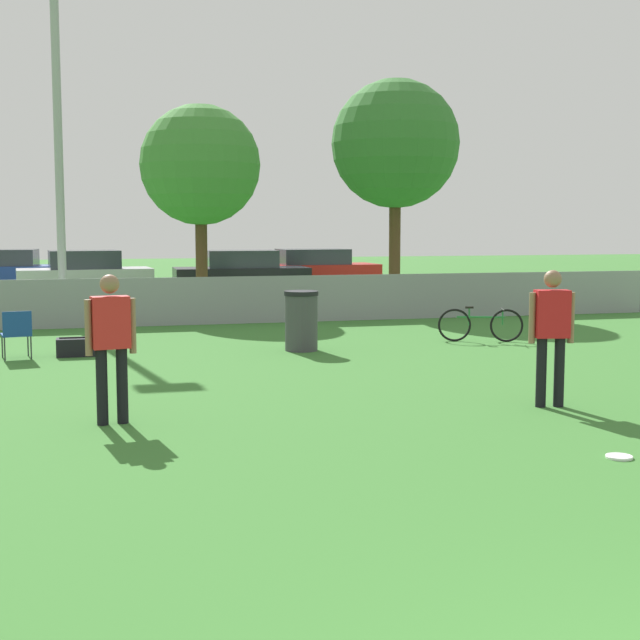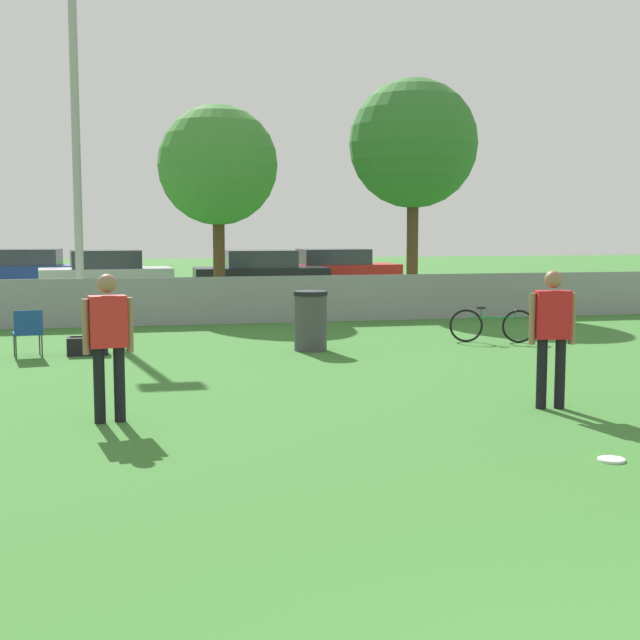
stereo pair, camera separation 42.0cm
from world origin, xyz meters
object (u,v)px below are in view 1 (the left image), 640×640
object	(u,v)px
player_thrower_red	(111,337)
frisbee_disc	(619,457)
tree_far_right	(396,144)
parked_car_blue	(0,272)
parked_car_silver	(85,276)
parked_car_red	(313,270)
light_pole	(57,116)
parked_car_dark	(241,274)
trash_bin	(301,321)
gear_bag_sideline	(77,347)
bicycle_sideline	(481,325)
tree_near_pole	(200,166)
player_defender_red	(551,328)
folding_chair_sideline	(17,331)

from	to	relation	value
player_thrower_red	frisbee_disc	bearing A→B (deg)	-40.04
tree_far_right	parked_car_blue	world-z (taller)	tree_far_right
parked_car_silver	parked_car_red	xyz separation A→B (m)	(7.80, 1.65, -0.01)
light_pole	frisbee_disc	bearing A→B (deg)	-69.09
light_pole	parked_car_dark	distance (m)	9.17
light_pole	parked_car_silver	size ratio (longest dim) A/B	1.94
frisbee_disc	trash_bin	size ratio (longest dim) A/B	0.24
parked_car_blue	parked_car_dark	world-z (taller)	parked_car_dark
trash_bin	light_pole	bearing A→B (deg)	123.92
light_pole	trash_bin	bearing A→B (deg)	-56.08
frisbee_disc	trash_bin	bearing A→B (deg)	98.70
player_thrower_red	parked_car_silver	world-z (taller)	player_thrower_red
tree_far_right	parked_car_silver	world-z (taller)	tree_far_right
tree_far_right	gear_bag_sideline	distance (m)	12.11
player_thrower_red	bicycle_sideline	size ratio (longest dim) A/B	1.09
bicycle_sideline	parked_car_blue	world-z (taller)	parked_car_blue
gear_bag_sideline	parked_car_dark	bearing A→B (deg)	67.78
tree_near_pole	gear_bag_sideline	size ratio (longest dim) A/B	7.88
player_defender_red	frisbee_disc	size ratio (longest dim) A/B	6.54
light_pole	folding_chair_sideline	world-z (taller)	light_pole
folding_chair_sideline	parked_car_silver	xyz separation A→B (m)	(1.13, 12.96, 0.23)
frisbee_disc	parked_car_red	distance (m)	23.14
parked_car_dark	parked_car_blue	bearing A→B (deg)	155.33
folding_chair_sideline	parked_car_silver	distance (m)	13.01
tree_near_pole	player_defender_red	distance (m)	14.61
light_pole	parked_car_red	world-z (taller)	light_pole
light_pole	bicycle_sideline	xyz separation A→B (m)	(8.02, -6.13, -4.50)
tree_near_pole	parked_car_silver	size ratio (longest dim) A/B	1.31
player_defender_red	parked_car_red	distance (m)	20.66
frisbee_disc	parked_car_dark	distance (m)	20.79
parked_car_red	trash_bin	bearing A→B (deg)	-107.53
player_thrower_red	parked_car_blue	bearing A→B (deg)	88.65
tree_far_right	parked_car_blue	distance (m)	14.52
gear_bag_sideline	bicycle_sideline	bearing A→B (deg)	-0.29
player_defender_red	frisbee_disc	bearing A→B (deg)	-92.99
parked_car_red	tree_near_pole	bearing A→B (deg)	-128.76
tree_near_pole	frisbee_disc	distance (m)	17.08
frisbee_disc	parked_car_dark	size ratio (longest dim) A/B	0.06
gear_bag_sideline	folding_chair_sideline	bearing A→B (deg)	-172.39
trash_bin	parked_car_dark	bearing A→B (deg)	85.24
light_pole	folding_chair_sideline	bearing A→B (deg)	-95.73
tree_far_right	trash_bin	size ratio (longest dim) A/B	5.75
parked_car_red	parked_car_silver	bearing A→B (deg)	-170.55
parked_car_blue	parked_car_silver	world-z (taller)	parked_car_silver
player_defender_red	tree_far_right	bearing A→B (deg)	89.35
parked_car_silver	parked_car_dark	bearing A→B (deg)	-11.18
trash_bin	gear_bag_sideline	bearing A→B (deg)	175.11
tree_far_right	tree_near_pole	bearing A→B (deg)	173.78
parked_car_blue	parked_car_red	xyz separation A→B (m)	(10.58, -1.48, 0.00)
light_pole	parked_car_silver	distance (m)	7.91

